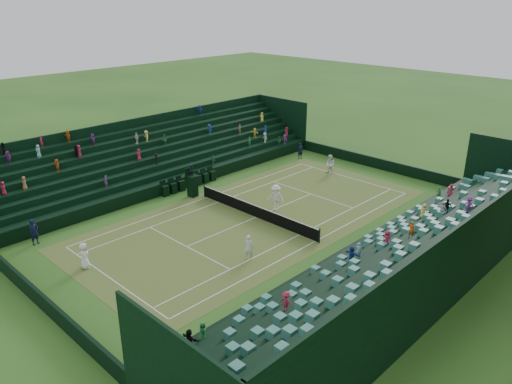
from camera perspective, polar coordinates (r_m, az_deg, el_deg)
ground at (r=36.47m, az=0.00°, el=-2.92°), size 160.00×160.00×0.00m
court_surface at (r=36.47m, az=0.00°, el=-2.92°), size 12.97×26.77×0.01m
perimeter_wall_north at (r=48.19m, az=13.34°, el=3.32°), size 17.17×0.20×1.00m
perimeter_wall_south at (r=28.52m, az=-23.38°, el=-11.28°), size 17.17×0.20×1.00m
perimeter_wall_east at (r=31.53m, az=11.17°, el=-6.51°), size 0.20×31.77×1.00m
perimeter_wall_west at (r=42.20m, az=-8.27°, el=1.07°), size 0.20×31.77×1.00m
north_grandstand at (r=29.31m, az=18.15°, el=-7.21°), size 6.60×32.00×4.90m
south_grandstand at (r=45.09m, az=-11.61°, el=3.61°), size 6.60×32.00×4.90m
tennis_net at (r=36.26m, az=0.00°, el=-2.17°), size 11.67×0.10×1.06m
umpire_chair at (r=40.21m, az=-7.30°, el=1.02°), size 0.84×0.84×2.63m
courtside_chairs at (r=42.28m, az=-7.64°, el=1.10°), size 0.57×5.54×1.24m
player_near_west at (r=31.32m, az=-19.02°, el=-6.90°), size 0.94×0.79×1.63m
player_near_east at (r=30.51m, az=-0.86°, el=-6.35°), size 0.73×0.69×1.68m
player_far_west at (r=45.49m, az=8.48°, el=3.12°), size 0.96×0.79×1.81m
player_far_east at (r=37.41m, az=2.29°, el=-0.61°), size 1.49×1.19×2.01m
line_judge_north at (r=49.63m, az=5.09°, el=4.73°), size 0.52×0.67×1.61m
line_judge_south at (r=35.37m, az=-24.02°, el=-4.19°), size 0.55×0.72×1.75m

